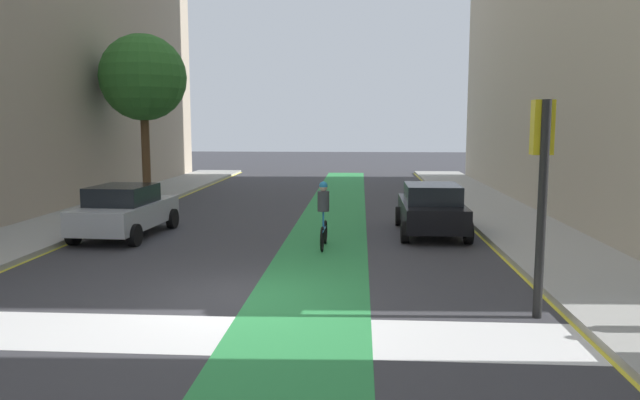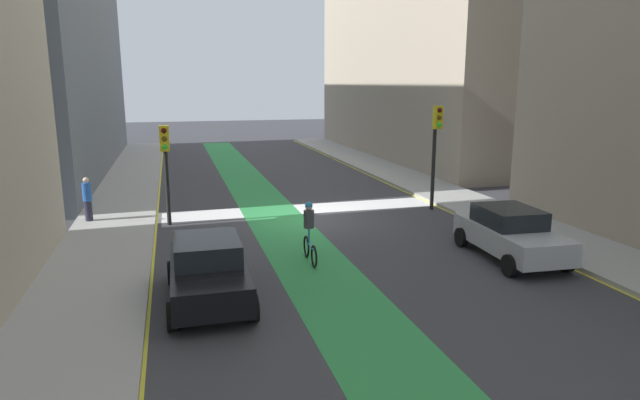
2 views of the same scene
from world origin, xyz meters
name	(u,v)px [view 1 (image 1 of 2)]	position (x,y,z in m)	size (l,w,h in m)	color
ground_plane	(241,299)	(0.00, 0.00, 0.00)	(120.00, 120.00, 0.00)	#38383D
bike_lane_paint	(308,300)	(1.32, 0.00, 0.00)	(2.40, 60.00, 0.01)	#2D8C47
crosswalk_band	(217,334)	(0.00, -2.00, 0.00)	(12.00, 1.80, 0.01)	silver
sidewalk_right	(636,303)	(7.50, 0.00, 0.07)	(3.00, 60.00, 0.15)	#9E9E99
curb_stripe_right	(554,305)	(6.00, 0.00, 0.01)	(0.16, 60.00, 0.01)	yellow
traffic_signal_near_right	(542,165)	(5.47, -0.64, 2.70)	(0.35, 0.52, 3.83)	black
car_black_right_far	(431,209)	(4.51, 7.21, 0.80)	(2.04, 4.21, 1.57)	black
car_silver_left_far	(125,210)	(-4.78, 6.23, 0.80)	(2.19, 4.28, 1.57)	#B2B7BF
cyclist_in_lane	(324,213)	(1.32, 4.90, 0.97)	(0.32, 1.73, 1.86)	black
street_tree_near	(143,78)	(-7.03, 14.31, 5.33)	(3.69, 3.69, 7.06)	brown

